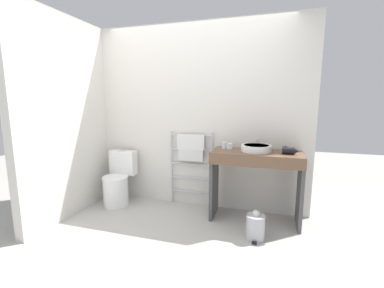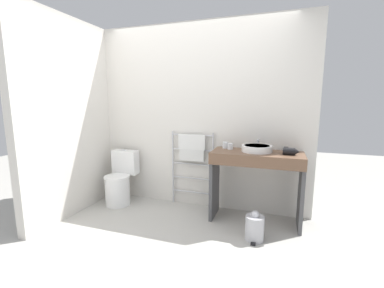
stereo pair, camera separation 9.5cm
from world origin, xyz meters
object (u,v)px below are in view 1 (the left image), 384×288
(sink_basin, at_px, (256,148))
(cup_near_wall, at_px, (225,145))
(towel_radiator, at_px, (191,154))
(cup_near_edge, at_px, (230,146))
(hair_dryer, at_px, (289,150))
(trash_bin, at_px, (255,226))
(toilet, at_px, (118,183))

(sink_basin, xyz_separation_m, cup_near_wall, (-0.40, 0.10, 0.00))
(towel_radiator, xyz_separation_m, sink_basin, (0.89, -0.18, 0.16))
(cup_near_edge, distance_m, hair_dryer, 0.71)
(towel_radiator, distance_m, trash_bin, 1.30)
(cup_near_wall, bearing_deg, hair_dryer, -11.94)
(towel_radiator, distance_m, hair_dryer, 1.29)
(sink_basin, xyz_separation_m, cup_near_edge, (-0.33, 0.05, -0.00))
(towel_radiator, relative_size, cup_near_wall, 12.98)
(sink_basin, distance_m, cup_near_edge, 0.34)
(toilet, bearing_deg, hair_dryer, 0.26)
(cup_near_wall, distance_m, trash_bin, 1.07)
(sink_basin, bearing_deg, toilet, -177.88)
(sink_basin, distance_m, trash_bin, 0.91)
(hair_dryer, bearing_deg, cup_near_wall, 168.06)
(sink_basin, relative_size, cup_near_edge, 4.79)
(toilet, relative_size, cup_near_edge, 10.15)
(toilet, height_order, cup_near_edge, cup_near_edge)
(toilet, distance_m, trash_bin, 2.01)
(sink_basin, relative_size, hair_dryer, 1.99)
(sink_basin, xyz_separation_m, hair_dryer, (0.37, -0.06, 0.00))
(trash_bin, bearing_deg, cup_near_edge, 125.49)
(towel_radiator, height_order, cup_near_edge, towel_radiator)
(toilet, xyz_separation_m, cup_near_edge, (1.58, 0.12, 0.59))
(cup_near_edge, bearing_deg, cup_near_wall, 145.32)
(trash_bin, bearing_deg, towel_radiator, 144.69)
(cup_near_wall, distance_m, hair_dryer, 0.79)
(toilet, height_order, towel_radiator, towel_radiator)
(cup_near_wall, distance_m, cup_near_edge, 0.09)
(toilet, bearing_deg, cup_near_edge, 4.45)
(sink_basin, bearing_deg, towel_radiator, 168.33)
(sink_basin, bearing_deg, cup_near_edge, 171.00)
(hair_dryer, distance_m, trash_bin, 0.94)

